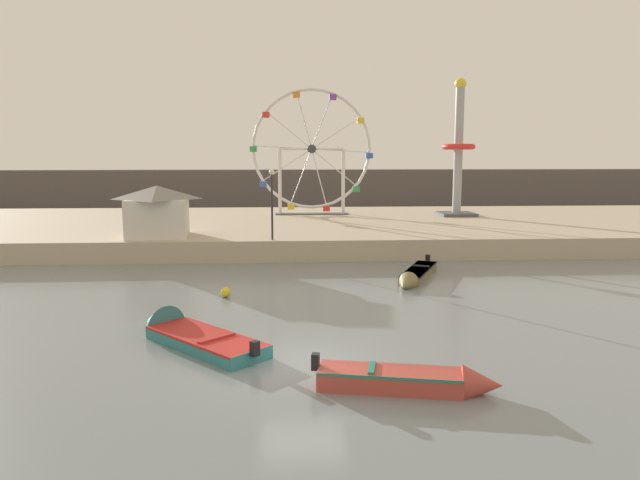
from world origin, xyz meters
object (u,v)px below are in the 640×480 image
ferris_wheel_white_frame (312,152)px  mooring_buoy_orange (226,292)px  drop_tower_steel_tower (458,157)px  promenade_lamp_near (272,194)px  motorboat_faded_red (416,380)px  motorboat_teal_painted (184,333)px  carnival_booth_white_ticket (157,210)px  motorboat_olive_wood (415,276)px

ferris_wheel_white_frame → mooring_buoy_orange: size_ratio=23.19×
mooring_buoy_orange → drop_tower_steel_tower: bearing=53.0°
ferris_wheel_white_frame → promenade_lamp_near: bearing=-101.3°
mooring_buoy_orange → promenade_lamp_near: bearing=78.0°
motorboat_faded_red → mooring_buoy_orange: size_ratio=11.25×
motorboat_teal_painted → carnival_booth_white_ticket: 17.28m
ferris_wheel_white_frame → motorboat_faded_red: bearing=-88.1°
promenade_lamp_near → mooring_buoy_orange: size_ratio=9.19×
motorboat_teal_painted → mooring_buoy_orange: bearing=-51.0°
motorboat_teal_painted → carnival_booth_white_ticket: size_ratio=1.26×
motorboat_faded_red → carnival_booth_white_ticket: carnival_booth_white_ticket is taller
drop_tower_steel_tower → mooring_buoy_orange: 27.94m
motorboat_olive_wood → promenade_lamp_near: bearing=-105.2°
drop_tower_steel_tower → promenade_lamp_near: bearing=-138.1°
motorboat_olive_wood → motorboat_faded_red: size_ratio=1.19×
motorboat_teal_painted → drop_tower_steel_tower: size_ratio=0.49×
drop_tower_steel_tower → carnival_booth_white_ticket: (-21.50, -11.19, -3.10)m
promenade_lamp_near → mooring_buoy_orange: bearing=-102.0°
motorboat_olive_wood → ferris_wheel_white_frame: size_ratio=0.58×
motorboat_olive_wood → promenade_lamp_near: promenade_lamp_near is taller
motorboat_teal_painted → ferris_wheel_white_frame: bearing=-53.9°
carnival_booth_white_ticket → ferris_wheel_white_frame: bearing=47.1°
motorboat_teal_painted → ferris_wheel_white_frame: (5.64, 29.47, 6.15)m
motorboat_faded_red → carnival_booth_white_ticket: size_ratio=1.17×
ferris_wheel_white_frame → promenade_lamp_near: 15.34m
ferris_wheel_white_frame → carnival_booth_white_ticket: (-9.84, -12.92, -3.54)m
motorboat_olive_wood → promenade_lamp_near: 9.83m
motorboat_olive_wood → motorboat_teal_painted: motorboat_teal_painted is taller
motorboat_olive_wood → motorboat_faded_red: 13.89m
ferris_wheel_white_frame → drop_tower_steel_tower: 11.79m
ferris_wheel_white_frame → promenade_lamp_near: ferris_wheel_white_frame is taller
drop_tower_steel_tower → carnival_booth_white_ticket: drop_tower_steel_tower is taller
motorboat_olive_wood → mooring_buoy_orange: bearing=-47.6°
motorboat_teal_painted → mooring_buoy_orange: 5.97m
promenade_lamp_near → motorboat_olive_wood: bearing=-39.4°
motorboat_teal_painted → ferris_wheel_white_frame: ferris_wheel_white_frame is taller
ferris_wheel_white_frame → mooring_buoy_orange: 24.82m
motorboat_olive_wood → drop_tower_steel_tower: 21.15m
motorboat_teal_painted → mooring_buoy_orange: size_ratio=12.07×
motorboat_olive_wood → promenade_lamp_near: size_ratio=1.46×
motorboat_olive_wood → carnival_booth_white_ticket: bearing=-94.8°
carnival_booth_white_ticket → mooring_buoy_orange: 12.06m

